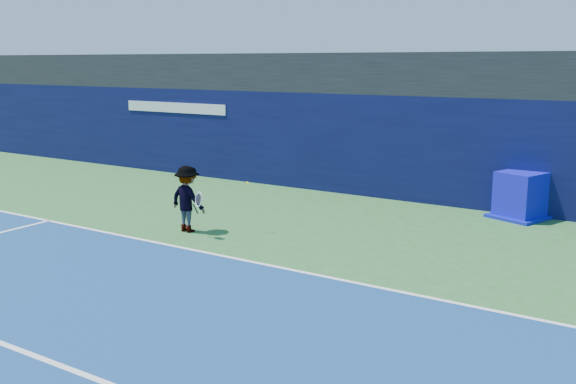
% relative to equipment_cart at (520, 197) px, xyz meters
% --- Properties ---
extents(ground, '(80.00, 80.00, 0.00)m').
position_rel_equipment_cart_xyz_m(ground, '(-4.93, -9.70, -0.54)').
color(ground, '#2E672F').
rests_on(ground, ground).
extents(baseline, '(24.00, 0.10, 0.01)m').
position_rel_equipment_cart_xyz_m(baseline, '(-4.93, -6.70, -0.54)').
color(baseline, white).
rests_on(baseline, ground).
extents(stadium_band, '(36.00, 3.00, 1.20)m').
position_rel_equipment_cart_xyz_m(stadium_band, '(-4.93, 1.80, 3.06)').
color(stadium_band, black).
rests_on(stadium_band, back_wall_assembly).
extents(back_wall_assembly, '(36.00, 1.03, 3.00)m').
position_rel_equipment_cart_xyz_m(back_wall_assembly, '(-4.93, 0.80, 0.96)').
color(back_wall_assembly, '#0A0D38').
rests_on(back_wall_assembly, ground).
extents(equipment_cart, '(1.60, 1.60, 1.19)m').
position_rel_equipment_cart_xyz_m(equipment_cart, '(0.00, 0.00, 0.00)').
color(equipment_cart, '#100DBD').
rests_on(equipment_cart, ground).
extents(tennis_player, '(1.27, 0.72, 1.57)m').
position_rel_equipment_cart_xyz_m(tennis_player, '(-6.30, -5.56, 0.24)').
color(tennis_player, white).
rests_on(tennis_player, ground).
extents(tennis_ball, '(0.06, 0.06, 0.06)m').
position_rel_equipment_cart_xyz_m(tennis_ball, '(-5.05, -4.88, 0.64)').
color(tennis_ball, '#DBF11A').
rests_on(tennis_ball, ground).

